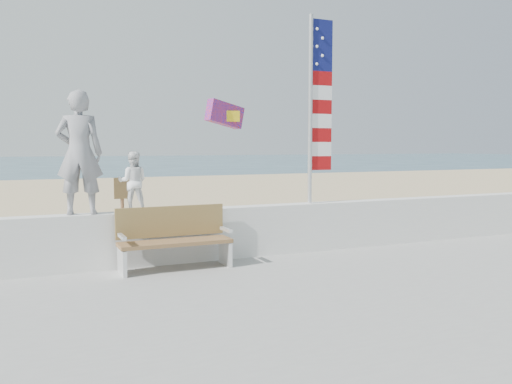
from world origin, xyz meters
TOP-DOWN VIEW (x-y plane):
  - ground at (0.00, 0.00)m, footprint 220.00×220.00m
  - sand at (0.00, 9.00)m, footprint 90.00×40.00m
  - seawall at (0.00, 2.00)m, footprint 30.00×0.35m
  - adult at (-2.75, 2.00)m, footprint 0.80×0.62m
  - child at (-1.92, 2.00)m, footprint 0.57×0.49m
  - bench at (-1.37, 1.55)m, footprint 1.80×0.57m
  - flag at (1.53, 2.00)m, footprint 0.50×0.08m
  - parafoil_kite at (0.86, 5.02)m, footprint 1.02×0.50m
  - sign at (-1.76, 3.91)m, footprint 0.32×0.07m

SIDE VIEW (x-z plane):
  - ground at x=0.00m, z-range 0.00..0.00m
  - sand at x=0.00m, z-range 0.00..0.08m
  - seawall at x=0.00m, z-range 0.18..1.08m
  - bench at x=-1.37m, z-range 0.19..1.19m
  - sign at x=-1.76m, z-range 0.21..1.67m
  - child at x=-1.92m, z-range 1.08..2.08m
  - adult at x=-2.75m, z-range 1.08..3.03m
  - parafoil_kite at x=0.86m, z-range 2.55..3.23m
  - flag at x=1.53m, z-range 1.24..4.74m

